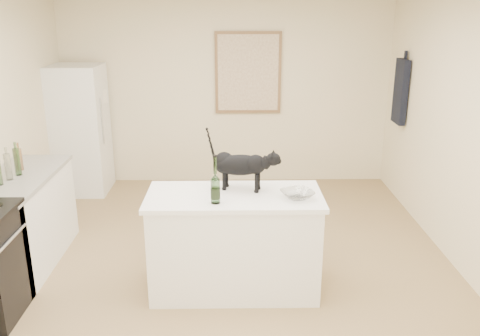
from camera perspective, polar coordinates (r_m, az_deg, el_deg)
name	(u,v)px	position (r m, az deg, el deg)	size (l,w,h in m)	color
floor	(224,276)	(4.88, -1.83, -12.06)	(5.50, 5.50, 0.00)	#92754D
wall_back	(226,91)	(7.07, -1.56, 8.68)	(4.50, 4.50, 0.00)	beige
island_base	(234,244)	(4.50, -0.64, -8.59)	(1.44, 0.67, 0.86)	white
island_top	(234,197)	(4.32, -0.66, -3.24)	(1.50, 0.70, 0.04)	white
left_cabinets	(23,222)	(5.36, -23.28, -5.64)	(0.60, 1.40, 0.86)	white
left_countertop	(16,178)	(5.20, -23.88, -1.08)	(0.62, 1.44, 0.04)	gray
fridge	(79,130)	(7.06, -17.63, 4.11)	(0.68, 0.68, 1.70)	white
artwork_frame	(248,73)	(7.00, 0.92, 10.67)	(0.90, 0.03, 1.10)	brown
artwork_canvas	(248,73)	(6.98, 0.92, 10.65)	(0.82, 0.00, 1.02)	beige
hanging_garment	(401,92)	(6.70, 17.65, 8.20)	(0.08, 0.34, 0.80)	black
black_cat	(240,168)	(4.36, 0.02, 0.05)	(0.57, 0.17, 0.40)	black
wine_bottle	(215,182)	(4.07, -2.81, -1.62)	(0.08, 0.08, 0.36)	#234F1F
glass_bowl	(297,195)	(4.24, 6.47, -2.99)	(0.26, 0.26, 0.06)	silver
fridge_paper	(104,97)	(6.94, -15.08, 7.75)	(0.01, 0.14, 0.18)	white
counter_bottle_cluster	(10,165)	(5.14, -24.48, 0.32)	(0.12, 0.48, 0.28)	#27501B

